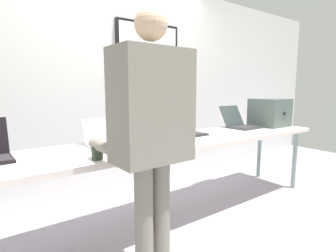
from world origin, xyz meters
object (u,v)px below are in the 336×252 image
Objects in this scene: workbench at (177,144)px; laptop_station_2 at (186,129)px; equipment_box at (269,112)px; person at (151,127)px; coffee_mug at (97,153)px; laptop_station_1 at (107,139)px; laptop_station_3 at (240,123)px.

laptop_station_2 is (0.23, 0.16, 0.10)m from workbench.
equipment_box is 0.24× the size of person.
laptop_station_2 is 1.16m from coffee_mug.
laptop_station_1 is 0.85m from laptop_station_2.
laptop_station_1 is at bearing -179.60° from laptop_station_3.
equipment_box is 4.78× the size of coffee_mug.
laptop_station_3 is (-0.42, 0.12, -0.11)m from equipment_box.
laptop_station_3 is at bearing 164.71° from equipment_box.
person is (-0.67, -0.62, 0.29)m from workbench.
coffee_mug is at bearing -120.73° from laptop_station_1.
workbench is at bearing -145.70° from laptop_station_2.
person reaches higher than equipment_box.
person reaches higher than laptop_station_3.
laptop_station_1 is 0.79m from person.
laptop_station_3 is 1.96m from coffee_mug.
person reaches higher than laptop_station_2.
laptop_station_3 is 4.82× the size of coffee_mug.
equipment_box is 1.21× the size of laptop_station_2.
coffee_mug is (-0.86, -0.25, 0.09)m from workbench.
workbench is at bearing -178.67° from equipment_box.
equipment_box is at bearing 16.92° from person.
coffee_mug is at bearing -159.47° from laptop_station_2.
workbench is 8.51× the size of laptop_station_3.
equipment_box reaches higher than laptop_station_2.
laptop_station_2 is at bearing 20.53° from coffee_mug.
laptop_station_1 is 1.02× the size of laptop_station_2.
workbench is at bearing 42.72° from person.
workbench is 0.96m from person.
workbench is 0.30m from laptop_station_2.
person reaches higher than workbench.
laptop_station_2 reaches higher than laptop_station_1.
laptop_station_3 is (1.69, 0.01, 0.01)m from laptop_station_1.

